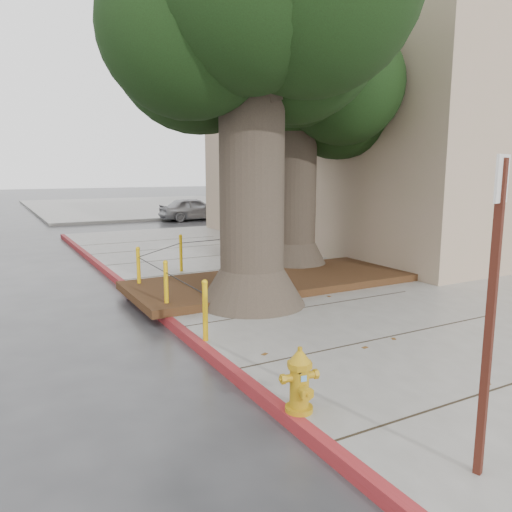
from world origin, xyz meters
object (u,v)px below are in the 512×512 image
Objects in this scene: fire_hydrant at (300,380)px; car_red at (283,207)px; signpost at (492,301)px; car_silver at (193,209)px.

car_red is at bearing 66.54° from fire_hydrant.
car_red is at bearing 43.53° from signpost.
signpost is 0.82× the size of car_red.
signpost is 23.34m from car_silver.
car_silver is 1.10× the size of car_red.
signpost is 0.74× the size of car_silver.
fire_hydrant is 2.14m from signpost.
fire_hydrant is 21.96m from car_silver.
car_silver is (6.33, 22.44, -1.05)m from signpost.
car_silver is 5.55m from car_red.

